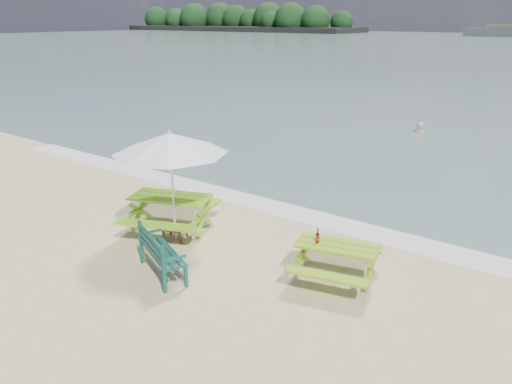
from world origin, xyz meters
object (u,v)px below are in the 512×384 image
Objects in this scene: picnic_table_right at (336,263)px; side_table at (175,232)px; beer_bottle at (317,238)px; swimmer at (419,141)px; picnic_table_left at (171,214)px; park_bench at (163,262)px; patio_umbrella at (170,143)px.

picnic_table_right is 3.09× the size of side_table.
swimmer is at bearing 101.63° from beer_bottle.
picnic_table_right is 0.57m from beer_bottle.
picnic_table_left is 2.02m from park_bench.
swimmer is (0.54, 13.59, -0.51)m from side_table.
picnic_table_left is 13.36m from swimmer.
picnic_table_left is 1.79m from patio_umbrella.
side_table is at bearing -92.27° from swimmer.
picnic_table_left is 3.95× the size of side_table.
beer_bottle reaches higher than picnic_table_left.
side_table is 2.28× the size of beer_bottle.
beer_bottle is (3.64, 0.10, 0.38)m from picnic_table_left.
patio_umbrella reaches higher than side_table.
picnic_table_left is at bearing -178.39° from beer_bottle.
park_bench reaches higher than side_table.
patio_umbrella is 1.94× the size of swimmer.
picnic_table_right is at bearing -76.88° from swimmer.
picnic_table_left is 3.98m from picnic_table_right.
beer_bottle is (2.31, 1.62, 0.52)m from park_bench.
beer_bottle is at bearing -159.22° from picnic_table_right.
picnic_table_right is 0.62× the size of patio_umbrella.
side_table is at bearing -173.32° from beer_bottle.
picnic_table_left is at bearing 144.16° from patio_umbrella.
side_table is at bearing 127.36° from park_bench.
park_bench is 14.84m from swimmer.
picnic_table_right is 1.32× the size of park_bench.
park_bench is 2.43m from patio_umbrella.
patio_umbrella reaches higher than picnic_table_left.
picnic_table_left is 0.79× the size of patio_umbrella.
picnic_table_left is 1.68× the size of park_bench.
patio_umbrella is at bearing -92.27° from swimmer.
picnic_table_left is at bearing -176.72° from picnic_table_right.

